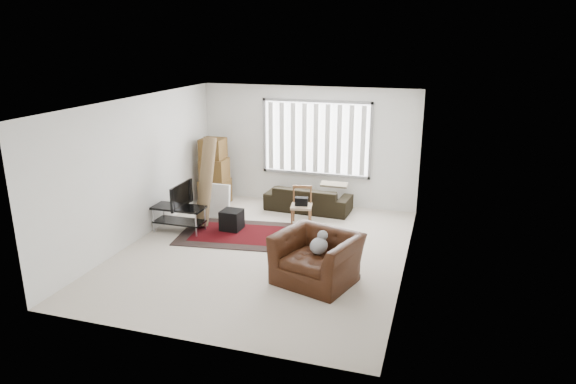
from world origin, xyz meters
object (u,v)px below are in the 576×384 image
sofa (308,195)px  armchair (317,255)px  tv_stand (179,213)px  side_chair (302,204)px  moving_boxes (214,174)px

sofa → armchair: (1.04, -3.32, 0.09)m
tv_stand → side_chair: 2.48m
sofa → side_chair: bearing=99.1°
tv_stand → moving_boxes: bearing=92.5°
sofa → armchair: 3.48m
armchair → sofa: bearing=124.6°
moving_boxes → armchair: bearing=-44.3°
tv_stand → sofa: (2.12, 2.01, -0.01)m
sofa → side_chair: 0.91m
armchair → moving_boxes: bearing=153.0°
moving_boxes → armchair: 4.53m
armchair → side_chair: bearing=128.4°
side_chair → armchair: 2.60m
side_chair → sofa: bearing=85.6°
sofa → moving_boxes: bearing=7.2°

